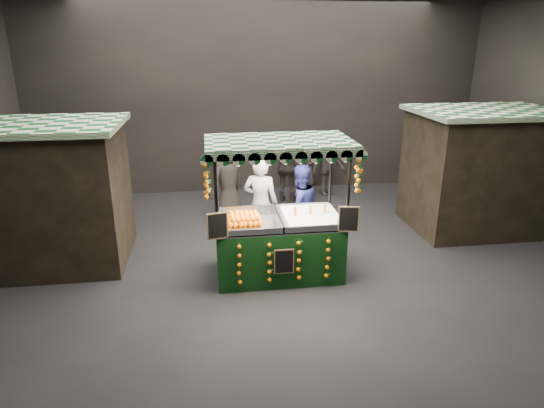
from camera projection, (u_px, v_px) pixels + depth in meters
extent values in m
plane|color=black|center=(291.00, 269.00, 8.49)|extent=(12.00, 12.00, 0.00)
cube|color=black|center=(259.00, 98.00, 12.34)|extent=(12.00, 0.10, 5.00)
cube|color=black|center=(436.00, 275.00, 2.99)|extent=(12.00, 0.10, 5.00)
cube|color=black|center=(43.00, 198.00, 8.43)|extent=(2.80, 2.00, 2.50)
cube|color=#125622|center=(31.00, 126.00, 8.00)|extent=(3.00, 2.20, 0.10)
cube|color=black|center=(480.00, 172.00, 10.06)|extent=(2.80, 2.00, 2.50)
cube|color=#125622|center=(489.00, 112.00, 9.63)|extent=(3.00, 2.20, 0.10)
cube|color=black|center=(278.00, 248.00, 8.18)|extent=(2.14, 1.17, 0.97)
cube|color=#ABADB2|center=(278.00, 221.00, 8.01)|extent=(2.14, 1.17, 0.04)
cylinder|color=black|center=(218.00, 227.00, 7.30)|extent=(0.05, 0.05, 2.34)
cylinder|color=black|center=(347.00, 220.00, 7.57)|extent=(0.05, 0.05, 2.34)
cylinder|color=black|center=(216.00, 204.00, 8.33)|extent=(0.05, 0.05, 2.34)
cylinder|color=black|center=(329.00, 199.00, 8.61)|extent=(0.05, 0.05, 2.34)
cube|color=#125622|center=(279.00, 142.00, 7.56)|extent=(2.39, 1.41, 0.08)
cube|color=silver|center=(312.00, 217.00, 8.07)|extent=(0.95, 1.05, 0.08)
cube|color=black|center=(217.00, 226.00, 7.22)|extent=(0.33, 0.09, 0.43)
cube|color=black|center=(349.00, 219.00, 7.50)|extent=(0.33, 0.09, 0.43)
cube|color=black|center=(284.00, 261.00, 7.58)|extent=(0.33, 0.02, 0.43)
imported|color=#929298|center=(261.00, 204.00, 9.02)|extent=(0.81, 0.68, 1.89)
imported|color=navy|center=(299.00, 207.00, 9.15)|extent=(0.99, 0.88, 1.70)
imported|color=black|center=(85.00, 179.00, 10.88)|extent=(0.66, 0.46, 1.76)
imported|color=#2E2A25|center=(436.00, 173.00, 11.68)|extent=(0.97, 0.99, 1.61)
imported|color=#2C2624|center=(288.00, 167.00, 11.78)|extent=(1.17, 0.74, 1.85)
imported|color=#2B2623|center=(328.00, 164.00, 12.37)|extent=(1.24, 0.97, 1.69)
imported|color=#2C2824|center=(228.00, 181.00, 10.56)|extent=(1.07, 1.05, 1.86)
imported|color=#2D2725|center=(440.00, 170.00, 12.01)|extent=(1.29, 1.40, 1.56)
imported|color=black|center=(308.00, 170.00, 11.88)|extent=(0.51, 0.67, 1.66)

